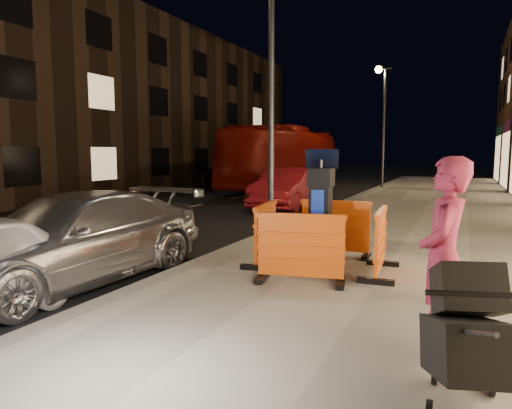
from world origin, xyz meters
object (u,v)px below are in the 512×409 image
at_px(barrier_kerbside, 266,233).
at_px(bus_doubledecker, 285,189).
at_px(man, 443,258).
at_px(car_red, 288,208).
at_px(barrier_front, 301,248).
at_px(stroller, 466,342).
at_px(parking_kiosk, 320,213).
at_px(car_silver, 74,282).
at_px(barrier_back, 335,228).
at_px(barrier_bldgside, 380,242).

xyz_separation_m(barrier_kerbside, bus_doubledecker, (-5.78, 16.14, -0.65)).
distance_m(barrier_kerbside, man, 3.92).
xyz_separation_m(car_red, bus_doubledecker, (-3.08, 7.82, 0.00)).
bearing_deg(bus_doubledecker, barrier_front, -70.91).
relative_size(bus_doubledecker, stroller, 11.44).
bearing_deg(parking_kiosk, car_silver, -156.82).
xyz_separation_m(barrier_front, man, (1.92, -1.68, 0.41)).
relative_size(man, stroller, 1.77).
xyz_separation_m(barrier_back, barrier_kerbside, (-0.95, -0.95, 0.00)).
height_order(car_silver, man, man).
bearing_deg(barrier_front, car_red, 100.42).
relative_size(barrier_kerbside, barrier_bldgside, 1.00).
distance_m(parking_kiosk, barrier_back, 1.03).
xyz_separation_m(parking_kiosk, bus_doubledecker, (-6.73, 16.14, -1.05)).
distance_m(barrier_back, car_red, 8.25).
height_order(barrier_front, barrier_back, same).
relative_size(barrier_front, barrier_back, 1.00).
relative_size(car_red, bus_doubledecker, 0.37).
relative_size(parking_kiosk, bus_doubledecker, 0.15).
xyz_separation_m(barrier_kerbside, stroller, (3.07, -3.53, 0.02)).
height_order(barrier_front, man, man).
height_order(bus_doubledecker, man, man).
relative_size(car_red, stroller, 4.25).
distance_m(parking_kiosk, barrier_bldgside, 1.03).
bearing_deg(barrier_bldgside, barrier_back, 40.94).
height_order(barrier_bldgside, bus_doubledecker, bus_doubledecker).
xyz_separation_m(barrier_front, car_red, (-3.65, 9.27, -0.65)).
relative_size(parking_kiosk, barrier_kerbside, 1.40).
relative_size(car_silver, car_red, 1.08).
relative_size(barrier_bldgside, stroller, 1.24).
bearing_deg(stroller, car_silver, 145.70).
distance_m(barrier_front, car_red, 9.98).
bearing_deg(car_red, barrier_bldgside, -63.28).
bearing_deg(barrier_bldgside, barrier_kerbside, 85.94).
relative_size(barrier_back, barrier_bldgside, 1.00).
distance_m(parking_kiosk, bus_doubledecker, 17.52).
bearing_deg(barrier_front, man, -52.16).
xyz_separation_m(barrier_front, bus_doubledecker, (-6.73, 17.09, -0.65)).
bearing_deg(man, bus_doubledecker, -152.97).
height_order(parking_kiosk, car_silver, parking_kiosk).
height_order(barrier_kerbside, car_silver, barrier_kerbside).
bearing_deg(barrier_front, parking_kiosk, 78.94).
bearing_deg(barrier_back, barrier_front, -93.06).
relative_size(parking_kiosk, barrier_front, 1.40).
height_order(parking_kiosk, stroller, parking_kiosk).
bearing_deg(man, stroller, 14.80).
distance_m(barrier_back, barrier_bldgside, 1.34).
height_order(barrier_kerbside, car_red, barrier_kerbside).
xyz_separation_m(bus_doubledecker, man, (8.65, -18.77, 1.06)).
bearing_deg(barrier_kerbside, barrier_back, -53.06).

